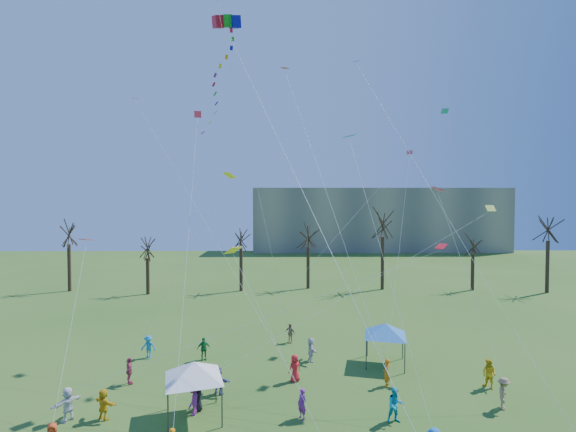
{
  "coord_description": "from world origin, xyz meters",
  "views": [
    {
      "loc": [
        -1.05,
        -16.13,
        11.74
      ],
      "look_at": [
        -0.81,
        5.0,
        11.0
      ],
      "focal_mm": 25.0,
      "sensor_mm": 36.0,
      "label": 1
    }
  ],
  "objects_px": {
    "big_box_kite": "(223,83)",
    "canopy_tent_blue": "(385,330)",
    "distant_building": "(377,219)",
    "canopy_tent_white": "(194,370)"
  },
  "relations": [
    {
      "from": "big_box_kite",
      "to": "canopy_tent_blue",
      "type": "bearing_deg",
      "value": 27.42
    },
    {
      "from": "distant_building",
      "to": "canopy_tent_white",
      "type": "xyz_separation_m",
      "value": [
        -27.92,
        -76.73,
        -4.87
      ]
    },
    {
      "from": "canopy_tent_blue",
      "to": "distant_building",
      "type": "bearing_deg",
      "value": 77.29
    },
    {
      "from": "big_box_kite",
      "to": "canopy_tent_white",
      "type": "xyz_separation_m",
      "value": [
        -1.46,
        -1.52,
        -15.86
      ]
    },
    {
      "from": "distant_building",
      "to": "canopy_tent_blue",
      "type": "distance_m",
      "value": 71.56
    },
    {
      "from": "big_box_kite",
      "to": "canopy_tent_blue",
      "type": "distance_m",
      "value": 20.03
    },
    {
      "from": "canopy_tent_white",
      "to": "canopy_tent_blue",
      "type": "xyz_separation_m",
      "value": [
        12.21,
        7.09,
        -0.1
      ]
    },
    {
      "from": "big_box_kite",
      "to": "canopy_tent_blue",
      "type": "xyz_separation_m",
      "value": [
        10.75,
        5.57,
        -15.95
      ]
    },
    {
      "from": "distant_building",
      "to": "big_box_kite",
      "type": "relative_size",
      "value": 2.49
    },
    {
      "from": "distant_building",
      "to": "canopy_tent_white",
      "type": "relative_size",
      "value": 15.05
    }
  ]
}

